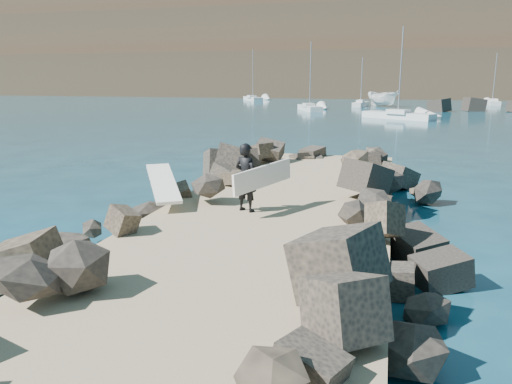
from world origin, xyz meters
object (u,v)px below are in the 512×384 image
(surfboard_resting, at_px, (163,187))
(surfer_with_board, at_px, (248,177))
(boat_imported, at_px, (383,99))
(sailboat_c, at_px, (398,115))

(surfboard_resting, relative_size, surfer_with_board, 1.32)
(surfboard_resting, distance_m, boat_imported, 63.79)
(surfboard_resting, bearing_deg, boat_imported, 53.44)
(sailboat_c, bearing_deg, boat_imported, 94.84)
(boat_imported, distance_m, surfer_with_board, 63.95)
(surfboard_resting, distance_m, surfer_with_board, 2.63)
(surfer_with_board, bearing_deg, sailboat_c, 84.24)
(boat_imported, relative_size, surfer_with_board, 2.93)
(surfer_with_board, bearing_deg, boat_imported, 88.06)
(surfboard_resting, xyz_separation_m, surfer_with_board, (2.57, -0.29, 0.46))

